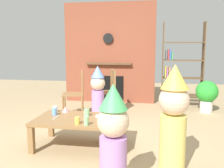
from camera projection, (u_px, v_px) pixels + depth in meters
ground_plane at (98, 140)px, 3.64m from camera, size 12.00×12.00×0.00m
brick_fireplace_feature at (110, 53)px, 6.04m from camera, size 2.20×0.28×2.40m
bookshelf at (179, 68)px, 5.63m from camera, size 0.90×0.28×1.90m
coffee_table at (80, 122)px, 3.35m from camera, size 1.19×0.72×0.40m
paper_cup_near_left at (77, 121)px, 3.08m from camera, size 0.06×0.06×0.09m
paper_cup_near_right at (54, 112)px, 3.49m from camera, size 0.07×0.07×0.10m
paper_cup_center at (87, 113)px, 3.44m from camera, size 0.08×0.08×0.10m
paper_cup_far_left at (86, 121)px, 3.03m from camera, size 0.06×0.06×0.11m
paper_cup_far_right at (55, 109)px, 3.65m from camera, size 0.07×0.07×0.09m
paper_plate_front at (101, 116)px, 3.41m from camera, size 0.17×0.17×0.01m
paper_plate_rear at (109, 121)px, 3.20m from camera, size 0.17×0.17×0.01m
birthday_cake_slice at (65, 109)px, 3.65m from camera, size 0.10×0.10×0.08m
table_fork at (56, 117)px, 3.37m from camera, size 0.02×0.15×0.01m
child_with_cone_hat at (113, 138)px, 2.21m from camera, size 0.29×0.29×1.04m
child_in_pink at (173, 116)px, 2.65m from camera, size 0.32×0.32×1.17m
child_by_the_chairs at (98, 91)px, 4.68m from camera, size 0.28×0.28×1.00m
dining_chair_left at (78, 90)px, 4.83m from camera, size 0.49×0.49×0.90m
dining_chair_middle at (109, 89)px, 5.03m from camera, size 0.51×0.51×0.90m
potted_plant_tall at (207, 94)px, 5.13m from camera, size 0.45×0.45×0.66m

